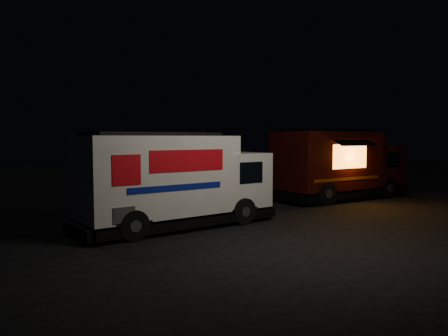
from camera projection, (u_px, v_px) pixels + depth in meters
ground at (254, 222)px, 13.91m from camera, size 80.00×80.00×0.00m
white_truck at (177, 180)px, 13.19m from camera, size 6.51×2.92×2.85m
red_truck at (340, 164)px, 19.32m from camera, size 6.70×2.79×3.06m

